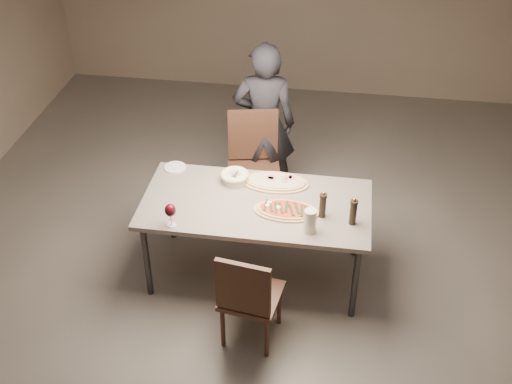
# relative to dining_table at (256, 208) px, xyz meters

# --- Properties ---
(room) EXTENTS (7.00, 7.00, 7.00)m
(room) POSITION_rel_dining_table_xyz_m (0.00, 0.00, 0.71)
(room) COLOR #635D55
(room) RESTS_ON ground
(dining_table) EXTENTS (1.80, 0.90, 0.75)m
(dining_table) POSITION_rel_dining_table_xyz_m (0.00, 0.00, 0.00)
(dining_table) COLOR gray
(dining_table) RESTS_ON ground
(zucchini_pizza) EXTENTS (0.50, 0.28, 0.05)m
(zucchini_pizza) POSITION_rel_dining_table_xyz_m (0.25, -0.09, 0.07)
(zucchini_pizza) COLOR tan
(zucchini_pizza) RESTS_ON dining_table
(ham_pizza) EXTENTS (0.56, 0.31, 0.04)m
(ham_pizza) POSITION_rel_dining_table_xyz_m (0.12, 0.28, 0.07)
(ham_pizza) COLOR tan
(ham_pizza) RESTS_ON dining_table
(bread_basket) EXTENTS (0.23, 0.23, 0.08)m
(bread_basket) POSITION_rel_dining_table_xyz_m (-0.22, 0.26, 0.11)
(bread_basket) COLOR beige
(bread_basket) RESTS_ON dining_table
(oil_dish) EXTENTS (0.12, 0.12, 0.01)m
(oil_dish) POSITION_rel_dining_table_xyz_m (-0.01, 0.21, 0.06)
(oil_dish) COLOR white
(oil_dish) RESTS_ON dining_table
(pepper_mill_left) EXTENTS (0.06, 0.06, 0.23)m
(pepper_mill_left) POSITION_rel_dining_table_xyz_m (0.76, -0.15, 0.17)
(pepper_mill_left) COLOR black
(pepper_mill_left) RESTS_ON dining_table
(pepper_mill_right) EXTENTS (0.06, 0.06, 0.23)m
(pepper_mill_right) POSITION_rel_dining_table_xyz_m (0.52, -0.10, 0.16)
(pepper_mill_right) COLOR black
(pepper_mill_right) RESTS_ON dining_table
(carafe) EXTENTS (0.09, 0.09, 0.19)m
(carafe) POSITION_rel_dining_table_xyz_m (0.45, -0.29, 0.15)
(carafe) COLOR silver
(carafe) RESTS_ON dining_table
(wine_glass) EXTENTS (0.09, 0.09, 0.19)m
(wine_glass) POSITION_rel_dining_table_xyz_m (-0.58, -0.38, 0.19)
(wine_glass) COLOR silver
(wine_glass) RESTS_ON dining_table
(side_plate) EXTENTS (0.18, 0.18, 0.01)m
(side_plate) POSITION_rel_dining_table_xyz_m (-0.75, 0.38, 0.06)
(side_plate) COLOR white
(side_plate) RESTS_ON dining_table
(chair_near) EXTENTS (0.47, 0.47, 0.88)m
(chair_near) POSITION_rel_dining_table_xyz_m (0.06, -0.76, -0.20)
(chair_near) COLOR #43281C
(chair_near) RESTS_ON ground
(chair_far) EXTENTS (0.56, 0.56, 1.01)m
(chair_far) POSITION_rel_dining_table_xyz_m (-0.16, 0.89, -0.13)
(chair_far) COLOR #43281C
(chair_far) RESTS_ON ground
(diner) EXTENTS (0.61, 0.43, 1.60)m
(diner) POSITION_rel_dining_table_xyz_m (-0.10, 1.15, 0.11)
(diner) COLOR black
(diner) RESTS_ON ground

